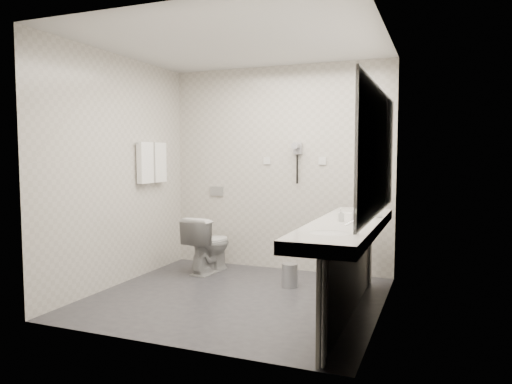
% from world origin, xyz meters
% --- Properties ---
extents(floor, '(2.80, 2.80, 0.00)m').
position_xyz_m(floor, '(0.00, 0.00, 0.00)').
color(floor, '#2B2B30').
rests_on(floor, ground).
extents(ceiling, '(2.80, 2.80, 0.00)m').
position_xyz_m(ceiling, '(0.00, 0.00, 2.50)').
color(ceiling, silver).
rests_on(ceiling, wall_back).
extents(wall_back, '(2.80, 0.00, 2.80)m').
position_xyz_m(wall_back, '(0.00, 1.30, 1.25)').
color(wall_back, beige).
rests_on(wall_back, floor).
extents(wall_front, '(2.80, 0.00, 2.80)m').
position_xyz_m(wall_front, '(0.00, -1.30, 1.25)').
color(wall_front, beige).
rests_on(wall_front, floor).
extents(wall_left, '(0.00, 2.60, 2.60)m').
position_xyz_m(wall_left, '(-1.40, 0.00, 1.25)').
color(wall_left, beige).
rests_on(wall_left, floor).
extents(wall_right, '(0.00, 2.60, 2.60)m').
position_xyz_m(wall_right, '(1.40, 0.00, 1.25)').
color(wall_right, beige).
rests_on(wall_right, floor).
extents(vanity_counter, '(0.55, 2.20, 0.10)m').
position_xyz_m(vanity_counter, '(1.12, -0.20, 0.80)').
color(vanity_counter, silver).
rests_on(vanity_counter, floor).
extents(vanity_panel, '(0.03, 2.15, 0.75)m').
position_xyz_m(vanity_panel, '(1.15, -0.20, 0.38)').
color(vanity_panel, gray).
rests_on(vanity_panel, floor).
extents(vanity_post_near, '(0.06, 0.06, 0.75)m').
position_xyz_m(vanity_post_near, '(1.18, -1.24, 0.38)').
color(vanity_post_near, silver).
rests_on(vanity_post_near, floor).
extents(vanity_post_far, '(0.06, 0.06, 0.75)m').
position_xyz_m(vanity_post_far, '(1.18, 0.84, 0.38)').
color(vanity_post_far, silver).
rests_on(vanity_post_far, floor).
extents(mirror, '(0.02, 2.20, 1.05)m').
position_xyz_m(mirror, '(1.39, -0.20, 1.45)').
color(mirror, '#B2BCC6').
rests_on(mirror, wall_right).
extents(basin_near, '(0.40, 0.31, 0.05)m').
position_xyz_m(basin_near, '(1.12, -0.85, 0.83)').
color(basin_near, silver).
rests_on(basin_near, vanity_counter).
extents(basin_far, '(0.40, 0.31, 0.05)m').
position_xyz_m(basin_far, '(1.12, 0.45, 0.83)').
color(basin_far, silver).
rests_on(basin_far, vanity_counter).
extents(faucet_near, '(0.04, 0.04, 0.15)m').
position_xyz_m(faucet_near, '(1.32, -0.85, 0.92)').
color(faucet_near, silver).
rests_on(faucet_near, vanity_counter).
extents(faucet_far, '(0.04, 0.04, 0.15)m').
position_xyz_m(faucet_far, '(1.32, 0.45, 0.92)').
color(faucet_far, silver).
rests_on(faucet_far, vanity_counter).
extents(soap_bottle_a, '(0.07, 0.07, 0.11)m').
position_xyz_m(soap_bottle_a, '(1.08, -0.22, 0.90)').
color(soap_bottle_a, silver).
rests_on(soap_bottle_a, vanity_counter).
extents(soap_bottle_c, '(0.05, 0.05, 0.10)m').
position_xyz_m(soap_bottle_c, '(1.18, -0.15, 0.90)').
color(soap_bottle_c, silver).
rests_on(soap_bottle_c, vanity_counter).
extents(glass_left, '(0.08, 0.08, 0.12)m').
position_xyz_m(glass_left, '(1.25, 0.10, 0.91)').
color(glass_left, silver).
rests_on(glass_left, vanity_counter).
extents(glass_right, '(0.07, 0.07, 0.11)m').
position_xyz_m(glass_right, '(1.36, 0.16, 0.90)').
color(glass_right, silver).
rests_on(glass_right, vanity_counter).
extents(toilet, '(0.45, 0.71, 0.68)m').
position_xyz_m(toilet, '(-0.73, 0.82, 0.34)').
color(toilet, silver).
rests_on(toilet, floor).
extents(flush_plate, '(0.18, 0.02, 0.12)m').
position_xyz_m(flush_plate, '(-0.85, 1.29, 0.95)').
color(flush_plate, '#B2B5BA').
rests_on(flush_plate, wall_back).
extents(pedal_bin, '(0.18, 0.18, 0.24)m').
position_xyz_m(pedal_bin, '(0.38, 0.55, 0.12)').
color(pedal_bin, '#B2B5BA').
rests_on(pedal_bin, floor).
extents(bin_lid, '(0.17, 0.17, 0.02)m').
position_xyz_m(bin_lid, '(0.38, 0.55, 0.25)').
color(bin_lid, '#B2B5BA').
rests_on(bin_lid, pedal_bin).
extents(towel_rail, '(0.02, 0.62, 0.02)m').
position_xyz_m(towel_rail, '(-1.35, 0.55, 1.55)').
color(towel_rail, silver).
rests_on(towel_rail, wall_left).
extents(towel_near, '(0.07, 0.24, 0.48)m').
position_xyz_m(towel_near, '(-1.34, 0.41, 1.33)').
color(towel_near, white).
rests_on(towel_near, towel_rail).
extents(towel_far, '(0.07, 0.24, 0.48)m').
position_xyz_m(towel_far, '(-1.34, 0.69, 1.33)').
color(towel_far, white).
rests_on(towel_far, towel_rail).
extents(dryer_cradle, '(0.10, 0.04, 0.14)m').
position_xyz_m(dryer_cradle, '(0.25, 1.27, 1.50)').
color(dryer_cradle, '#98979C').
rests_on(dryer_cradle, wall_back).
extents(dryer_barrel, '(0.08, 0.14, 0.08)m').
position_xyz_m(dryer_barrel, '(0.25, 1.20, 1.53)').
color(dryer_barrel, '#98979C').
rests_on(dryer_barrel, dryer_cradle).
extents(dryer_cord, '(0.02, 0.02, 0.35)m').
position_xyz_m(dryer_cord, '(0.25, 1.26, 1.25)').
color(dryer_cord, black).
rests_on(dryer_cord, dryer_cradle).
extents(switch_plate_a, '(0.09, 0.02, 0.09)m').
position_xyz_m(switch_plate_a, '(-0.15, 1.29, 1.35)').
color(switch_plate_a, silver).
rests_on(switch_plate_a, wall_back).
extents(switch_plate_b, '(0.09, 0.02, 0.09)m').
position_xyz_m(switch_plate_b, '(0.55, 1.29, 1.35)').
color(switch_plate_b, silver).
rests_on(switch_plate_b, wall_back).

